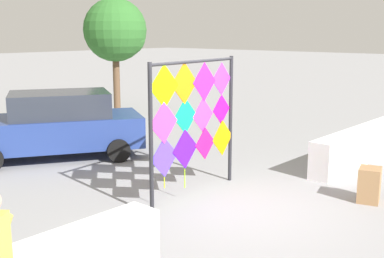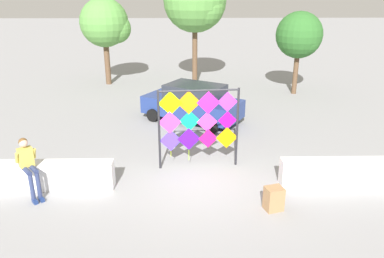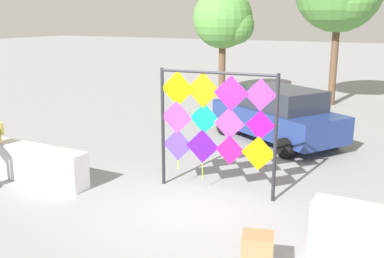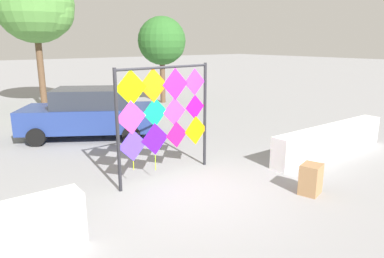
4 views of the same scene
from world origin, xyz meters
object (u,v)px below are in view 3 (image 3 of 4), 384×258
at_px(parked_car, 278,114).
at_px(cardboard_box_large, 257,255).
at_px(tree_broadleaf, 226,20).
at_px(kite_display_rack, 215,120).

xyz_separation_m(parked_car, cardboard_box_large, (1.86, -6.78, -0.48)).
xyz_separation_m(cardboard_box_large, tree_broadleaf, (-6.38, 13.30, 3.03)).
bearing_deg(cardboard_box_large, kite_display_rack, 126.11).
relative_size(kite_display_rack, tree_broadleaf, 0.53).
height_order(parked_car, tree_broadleaf, tree_broadleaf).
relative_size(parked_car, cardboard_box_large, 7.05).
height_order(kite_display_rack, parked_car, kite_display_rack).
height_order(kite_display_rack, tree_broadleaf, tree_broadleaf).
distance_m(parked_car, cardboard_box_large, 7.05).
bearing_deg(kite_display_rack, cardboard_box_large, -53.89).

